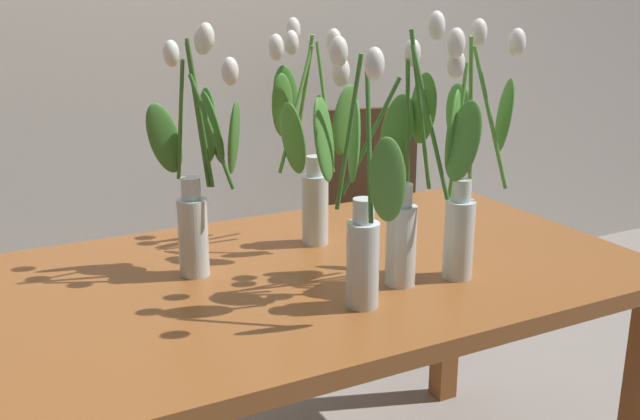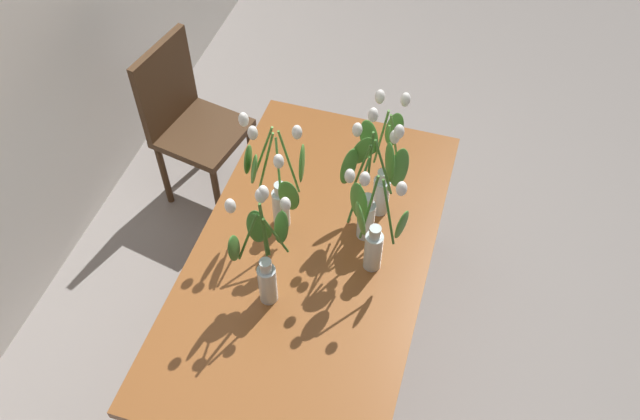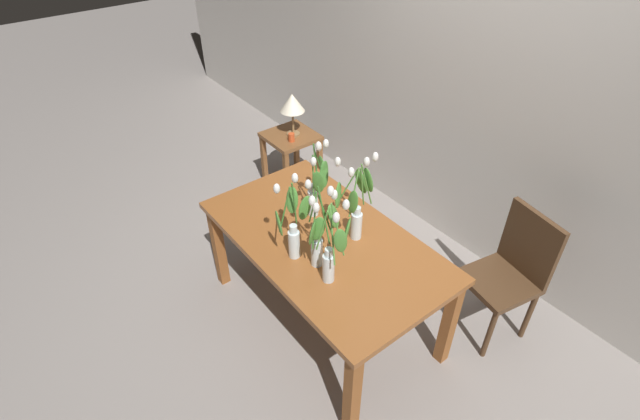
{
  "view_description": "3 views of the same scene",
  "coord_description": "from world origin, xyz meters",
  "px_view_note": "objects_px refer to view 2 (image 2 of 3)",
  "views": [
    {
      "loc": [
        -0.7,
        -1.43,
        1.36
      ],
      "look_at": [
        0.05,
        0.01,
        0.88
      ],
      "focal_mm": 40.87,
      "sensor_mm": 36.0,
      "label": 1
    },
    {
      "loc": [
        -1.41,
        -0.47,
        2.84
      ],
      "look_at": [
        0.05,
        -0.02,
        0.96
      ],
      "focal_mm": 37.21,
      "sensor_mm": 36.0,
      "label": 2
    },
    {
      "loc": [
        1.73,
        -1.37,
        2.67
      ],
      "look_at": [
        -0.05,
        0.01,
        0.92
      ],
      "focal_mm": 26.63,
      "sensor_mm": 36.0,
      "label": 3
    }
  ],
  "objects_px": {
    "tulip_vase_2": "(277,187)",
    "tulip_vase_4": "(384,171)",
    "dining_chair": "(188,118)",
    "tulip_vase_0": "(376,239)",
    "tulip_vase_1": "(263,255)",
    "tulip_vase_3": "(366,192)",
    "dining_table": "(311,268)"
  },
  "relations": [
    {
      "from": "tulip_vase_1",
      "to": "tulip_vase_3",
      "type": "distance_m",
      "value": 0.46
    },
    {
      "from": "tulip_vase_3",
      "to": "tulip_vase_4",
      "type": "bearing_deg",
      "value": -14.38
    },
    {
      "from": "tulip_vase_3",
      "to": "dining_chair",
      "type": "bearing_deg",
      "value": 60.27
    },
    {
      "from": "tulip_vase_3",
      "to": "dining_chair",
      "type": "xyz_separation_m",
      "value": [
        0.61,
        1.07,
        -0.46
      ]
    },
    {
      "from": "tulip_vase_0",
      "to": "tulip_vase_1",
      "type": "xyz_separation_m",
      "value": [
        -0.22,
        0.35,
        0.05
      ]
    },
    {
      "from": "tulip_vase_2",
      "to": "dining_chair",
      "type": "distance_m",
      "value": 1.1
    },
    {
      "from": "dining_table",
      "to": "tulip_vase_1",
      "type": "relative_size",
      "value": 2.85
    },
    {
      "from": "tulip_vase_3",
      "to": "tulip_vase_1",
      "type": "bearing_deg",
      "value": 144.06
    },
    {
      "from": "tulip_vase_0",
      "to": "tulip_vase_3",
      "type": "xyz_separation_m",
      "value": [
        0.16,
        0.08,
        0.06
      ]
    },
    {
      "from": "dining_table",
      "to": "tulip_vase_3",
      "type": "distance_m",
      "value": 0.41
    },
    {
      "from": "tulip_vase_3",
      "to": "dining_table",
      "type": "bearing_deg",
      "value": 135.21
    },
    {
      "from": "tulip_vase_4",
      "to": "tulip_vase_1",
      "type": "bearing_deg",
      "value": 149.21
    },
    {
      "from": "tulip_vase_3",
      "to": "dining_chair",
      "type": "relative_size",
      "value": 0.63
    },
    {
      "from": "tulip_vase_0",
      "to": "tulip_vase_1",
      "type": "bearing_deg",
      "value": 121.69
    },
    {
      "from": "dining_chair",
      "to": "tulip_vase_1",
      "type": "bearing_deg",
      "value": -140.91
    },
    {
      "from": "tulip_vase_4",
      "to": "dining_chair",
      "type": "height_order",
      "value": "tulip_vase_4"
    },
    {
      "from": "tulip_vase_0",
      "to": "tulip_vase_1",
      "type": "height_order",
      "value": "tulip_vase_1"
    },
    {
      "from": "tulip_vase_0",
      "to": "tulip_vase_2",
      "type": "distance_m",
      "value": 0.42
    },
    {
      "from": "tulip_vase_0",
      "to": "tulip_vase_4",
      "type": "bearing_deg",
      "value": 8.21
    },
    {
      "from": "tulip_vase_4",
      "to": "dining_chair",
      "type": "distance_m",
      "value": 1.28
    },
    {
      "from": "tulip_vase_3",
      "to": "tulip_vase_4",
      "type": "height_order",
      "value": "tulip_vase_3"
    },
    {
      "from": "tulip_vase_1",
      "to": "dining_chair",
      "type": "relative_size",
      "value": 0.6
    },
    {
      "from": "tulip_vase_2",
      "to": "tulip_vase_4",
      "type": "distance_m",
      "value": 0.42
    },
    {
      "from": "tulip_vase_0",
      "to": "dining_chair",
      "type": "distance_m",
      "value": 1.44
    },
    {
      "from": "tulip_vase_1",
      "to": "tulip_vase_0",
      "type": "bearing_deg",
      "value": -58.31
    },
    {
      "from": "dining_table",
      "to": "tulip_vase_2",
      "type": "bearing_deg",
      "value": 58.59
    },
    {
      "from": "tulip_vase_1",
      "to": "tulip_vase_4",
      "type": "height_order",
      "value": "tulip_vase_4"
    },
    {
      "from": "dining_table",
      "to": "tulip_vase_1",
      "type": "xyz_separation_m",
      "value": [
        -0.21,
        0.1,
        0.32
      ]
    },
    {
      "from": "tulip_vase_1",
      "to": "tulip_vase_4",
      "type": "relative_size",
      "value": 0.99
    },
    {
      "from": "dining_chair",
      "to": "tulip_vase_0",
      "type": "bearing_deg",
      "value": -123.75
    },
    {
      "from": "tulip_vase_0",
      "to": "tulip_vase_3",
      "type": "distance_m",
      "value": 0.18
    },
    {
      "from": "tulip_vase_1",
      "to": "tulip_vase_3",
      "type": "xyz_separation_m",
      "value": [
        0.37,
        -0.27,
        0.01
      ]
    }
  ]
}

